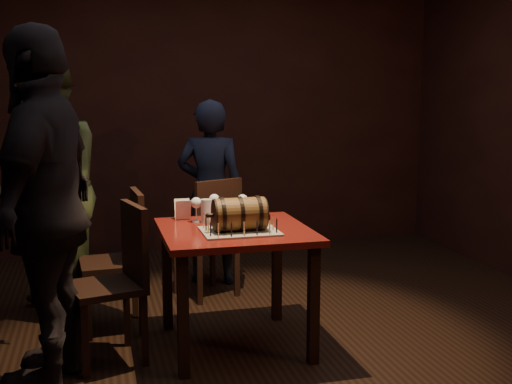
% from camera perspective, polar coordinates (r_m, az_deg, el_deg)
% --- Properties ---
extents(room_shell, '(5.04, 5.04, 2.80)m').
position_cam_1_polar(room_shell, '(3.96, -0.23, 6.32)').
color(room_shell, black).
rests_on(room_shell, ground).
extents(pub_table, '(0.90, 0.90, 0.75)m').
position_cam_1_polar(pub_table, '(3.96, -1.88, -4.81)').
color(pub_table, '#55100E').
rests_on(pub_table, ground).
extents(cake_board, '(0.45, 0.35, 0.01)m').
position_cam_1_polar(cake_board, '(3.83, -1.46, -3.51)').
color(cake_board, gray).
rests_on(cake_board, pub_table).
extents(barrel_cake, '(0.36, 0.21, 0.21)m').
position_cam_1_polar(barrel_cake, '(3.81, -1.48, -1.97)').
color(barrel_cake, brown).
rests_on(barrel_cake, cake_board).
extents(birthday_candles, '(0.40, 0.30, 0.09)m').
position_cam_1_polar(birthday_candles, '(3.82, -1.47, -2.83)').
color(birthday_candles, '#F9E095').
rests_on(birthday_candles, cake_board).
extents(wine_glass_left, '(0.07, 0.07, 0.16)m').
position_cam_1_polar(wine_glass_left, '(4.12, -5.34, -1.07)').
color(wine_glass_left, silver).
rests_on(wine_glass_left, pub_table).
extents(wine_glass_mid, '(0.07, 0.07, 0.16)m').
position_cam_1_polar(wine_glass_mid, '(4.24, -3.72, -0.76)').
color(wine_glass_mid, silver).
rests_on(wine_glass_mid, pub_table).
extents(wine_glass_right, '(0.07, 0.07, 0.16)m').
position_cam_1_polar(wine_glass_right, '(4.21, -1.21, -0.80)').
color(wine_glass_right, silver).
rests_on(wine_glass_right, pub_table).
extents(pint_of_ale, '(0.07, 0.07, 0.15)m').
position_cam_1_polar(pint_of_ale, '(4.11, -4.43, -1.73)').
color(pint_of_ale, silver).
rests_on(pint_of_ale, pub_table).
extents(menu_card, '(0.10, 0.05, 0.13)m').
position_cam_1_polar(menu_card, '(4.21, -6.53, -1.59)').
color(menu_card, white).
rests_on(menu_card, pub_table).
extents(chair_back, '(0.52, 0.52, 0.93)m').
position_cam_1_polar(chair_back, '(4.91, -3.96, -3.51)').
color(chair_back, black).
rests_on(chair_back, ground).
extents(chair_left_rear, '(0.43, 0.43, 0.93)m').
position_cam_1_polar(chair_left_rear, '(4.37, -11.71, -5.26)').
color(chair_left_rear, black).
rests_on(chair_left_rear, ground).
extents(chair_left_front, '(0.49, 0.49, 0.93)m').
position_cam_1_polar(chair_left_front, '(3.87, -12.08, -7.12)').
color(chair_left_front, black).
rests_on(chair_left_front, ground).
extents(person_back, '(0.65, 0.54, 1.52)m').
position_cam_1_polar(person_back, '(5.28, -4.06, -0.02)').
color(person_back, '#171C2F').
rests_on(person_back, ground).
extents(person_left_rear, '(0.91, 1.05, 1.86)m').
position_cam_1_polar(person_left_rear, '(4.53, -18.23, 0.23)').
color(person_left_rear, '#3B4321').
rests_on(person_left_rear, ground).
extents(person_left_front, '(0.78, 1.22, 1.93)m').
position_cam_1_polar(person_left_front, '(3.56, -18.13, -1.50)').
color(person_left_front, black).
rests_on(person_left_front, ground).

